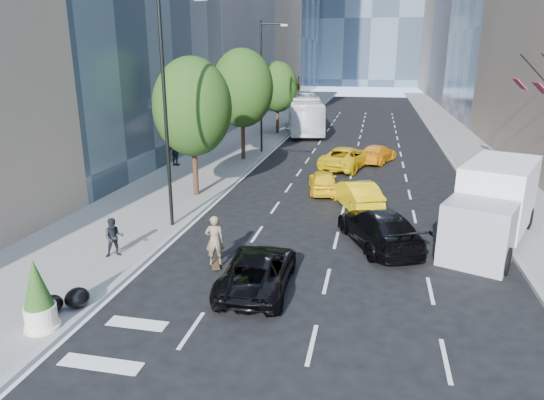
% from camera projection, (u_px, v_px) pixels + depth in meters
% --- Properties ---
extents(ground, '(160.00, 160.00, 0.00)m').
position_uv_depth(ground, '(299.00, 278.00, 17.23)').
color(ground, black).
rests_on(ground, ground).
extents(sidewalk_left, '(6.00, 120.00, 0.15)m').
position_uv_depth(sidewalk_left, '(255.00, 136.00, 47.11)').
color(sidewalk_left, slate).
rests_on(sidewalk_left, ground).
extents(sidewalk_right, '(4.00, 120.00, 0.15)m').
position_uv_depth(sidewalk_right, '(461.00, 143.00, 43.33)').
color(sidewalk_right, slate).
rests_on(sidewalk_right, ground).
extents(lamp_near, '(2.13, 0.22, 10.00)m').
position_uv_depth(lamp_near, '(168.00, 99.00, 20.57)').
color(lamp_near, black).
rests_on(lamp_near, sidewalk_left).
extents(lamp_far, '(2.13, 0.22, 10.00)m').
position_uv_depth(lamp_far, '(263.00, 79.00, 37.44)').
color(lamp_far, black).
rests_on(lamp_far, sidewalk_left).
extents(tree_near, '(4.20, 4.20, 7.46)m').
position_uv_depth(tree_near, '(192.00, 107.00, 25.67)').
color(tree_near, black).
rests_on(tree_near, sidewalk_left).
extents(tree_mid, '(4.50, 4.50, 7.99)m').
position_uv_depth(tree_mid, '(242.00, 88.00, 34.94)').
color(tree_mid, black).
rests_on(tree_mid, sidewalk_left).
extents(tree_far, '(3.90, 3.90, 6.92)m').
position_uv_depth(tree_far, '(278.00, 87.00, 47.32)').
color(tree_far, black).
rests_on(tree_far, sidewalk_left).
extents(traffic_signal, '(2.48, 0.53, 5.20)m').
position_uv_depth(traffic_signal, '(298.00, 86.00, 54.77)').
color(traffic_signal, black).
rests_on(traffic_signal, sidewalk_left).
extents(skateboarder, '(0.81, 0.67, 1.89)m').
position_uv_depth(skateboarder, '(215.00, 244.00, 17.88)').
color(skateboarder, '#736248').
rests_on(skateboarder, ground).
extents(black_sedan_lincoln, '(2.36, 4.82, 1.32)m').
position_uv_depth(black_sedan_lincoln, '(258.00, 270.00, 16.36)').
color(black_sedan_lincoln, black).
rests_on(black_sedan_lincoln, ground).
extents(black_sedan_mercedes, '(4.09, 5.80, 1.56)m').
position_uv_depth(black_sedan_mercedes, '(379.00, 228.00, 19.96)').
color(black_sedan_mercedes, black).
rests_on(black_sedan_mercedes, ground).
extents(taxi_a, '(2.16, 4.06, 1.31)m').
position_uv_depth(taxi_a, '(323.00, 181.00, 27.90)').
color(taxi_a, yellow).
rests_on(taxi_a, ground).
extents(taxi_b, '(3.10, 4.61, 1.44)m').
position_uv_depth(taxi_b, '(356.00, 194.00, 25.15)').
color(taxi_b, gold).
rests_on(taxi_b, ground).
extents(taxi_c, '(3.82, 5.94, 1.52)m').
position_uv_depth(taxi_c, '(346.00, 158.00, 33.78)').
color(taxi_c, yellow).
rests_on(taxi_c, ground).
extents(taxi_d, '(3.18, 4.80, 1.29)m').
position_uv_depth(taxi_d, '(377.00, 154.00, 35.73)').
color(taxi_d, orange).
rests_on(taxi_d, ground).
extents(city_bus, '(5.56, 13.49, 3.66)m').
position_uv_depth(city_bus, '(305.00, 114.00, 49.84)').
color(city_bus, white).
rests_on(city_bus, ground).
extents(box_truck, '(4.95, 7.37, 3.33)m').
position_uv_depth(box_truck, '(493.00, 204.00, 20.06)').
color(box_truck, white).
rests_on(box_truck, ground).
extents(pedestrian_a, '(0.94, 0.89, 1.54)m').
position_uv_depth(pedestrian_a, '(114.00, 237.00, 18.55)').
color(pedestrian_a, black).
rests_on(pedestrian_a, sidewalk_left).
extents(pedestrian_b, '(1.17, 0.69, 1.87)m').
position_uv_depth(pedestrian_b, '(176.00, 153.00, 33.84)').
color(pedestrian_b, black).
rests_on(pedestrian_b, sidewalk_left).
extents(planter_shrub, '(0.88, 0.88, 2.11)m').
position_uv_depth(planter_shrub, '(38.00, 296.00, 13.53)').
color(planter_shrub, beige).
rests_on(planter_shrub, sidewalk_left).
extents(garbage_bags, '(1.25, 1.20, 0.62)m').
position_uv_depth(garbage_bags, '(67.00, 300.00, 14.77)').
color(garbage_bags, black).
rests_on(garbage_bags, sidewalk_left).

